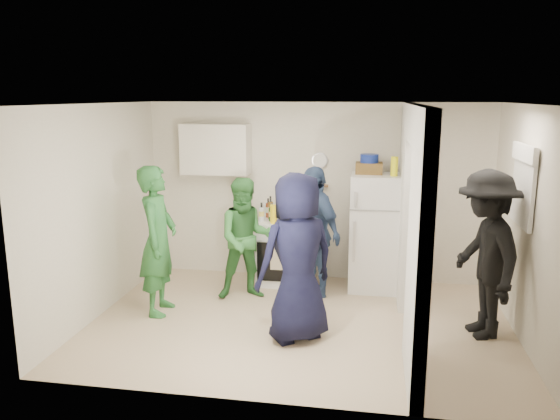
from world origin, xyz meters
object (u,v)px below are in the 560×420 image
object	(u,v)px
yellow_cup_stack_top	(394,166)
person_green_center	(247,239)
wicker_basket	(369,168)
blue_bowl	(369,158)
person_navy	(297,258)
fridge	(374,232)
person_nook	(485,254)
person_green_left	(158,240)
stove	(285,251)
person_denim	(314,232)

from	to	relation	value
yellow_cup_stack_top	person_green_center	size ratio (longest dim) A/B	0.16
wicker_basket	blue_bowl	distance (m)	0.13
wicker_basket	person_navy	distance (m)	2.05
fridge	person_navy	world-z (taller)	person_navy
person_navy	blue_bowl	bearing A→B (deg)	-148.97
person_green_center	person_nook	size ratio (longest dim) A/B	0.86
person_green_left	wicker_basket	bearing A→B (deg)	-65.96
stove	person_denim	world-z (taller)	person_denim
fridge	wicker_basket	distance (m)	0.87
person_green_left	person_navy	size ratio (longest dim) A/B	0.99
person_green_left	person_navy	distance (m)	1.79
yellow_cup_stack_top	person_navy	xyz separation A→B (m)	(-1.03, -1.63, -0.78)
fridge	person_green_center	xyz separation A→B (m)	(-1.62, -0.62, 0.00)
yellow_cup_stack_top	person_denim	size ratio (longest dim) A/B	0.15
stove	person_green_left	distance (m)	1.91
blue_bowl	person_green_center	distance (m)	1.93
person_denim	person_nook	distance (m)	2.15
person_green_left	stove	bearing A→B (deg)	-49.80
stove	yellow_cup_stack_top	distance (m)	1.91
fridge	wicker_basket	world-z (taller)	wicker_basket
wicker_basket	person_navy	size ratio (longest dim) A/B	0.19
wicker_basket	person_nook	world-z (taller)	person_nook
person_green_left	person_denim	xyz separation A→B (m)	(1.77, 0.88, -0.04)
stove	person_green_left	size ratio (longest dim) A/B	0.50
fridge	blue_bowl	xyz separation A→B (m)	(-0.10, 0.05, 0.99)
fridge	wicker_basket	bearing A→B (deg)	153.43
wicker_basket	yellow_cup_stack_top	distance (m)	0.36
stove	fridge	bearing A→B (deg)	-1.41
wicker_basket	person_navy	world-z (taller)	person_navy
fridge	blue_bowl	size ratio (longest dim) A/B	6.54
yellow_cup_stack_top	person_nook	world-z (taller)	person_nook
person_green_left	person_denim	bearing A→B (deg)	-67.88
wicker_basket	person_green_center	world-z (taller)	wicker_basket
yellow_cup_stack_top	person_green_left	world-z (taller)	yellow_cup_stack_top
person_navy	person_nook	bearing A→B (deg)	155.15
stove	fridge	xyz separation A→B (m)	(1.22, -0.03, 0.33)
wicker_basket	person_green_left	xyz separation A→B (m)	(-2.44, -1.32, -0.75)
fridge	person_green_center	bearing A→B (deg)	-159.08
blue_bowl	yellow_cup_stack_top	size ratio (longest dim) A/B	0.96
person_denim	person_green_center	bearing A→B (deg)	-116.22
fridge	person_navy	distance (m)	1.92
person_denim	person_nook	world-z (taller)	person_nook
yellow_cup_stack_top	person_navy	world-z (taller)	same
person_green_center	stove	bearing A→B (deg)	39.15
stove	wicker_basket	distance (m)	1.64
blue_bowl	yellow_cup_stack_top	world-z (taller)	blue_bowl
yellow_cup_stack_top	person_navy	bearing A→B (deg)	-122.29
person_green_center	person_navy	world-z (taller)	person_navy
stove	person_navy	bearing A→B (deg)	-76.83
person_denim	fridge	bearing A→B (deg)	75.30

